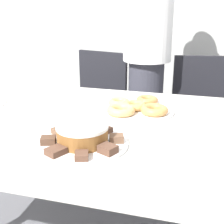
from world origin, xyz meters
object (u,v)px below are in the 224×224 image
(frosted_cake, at_px, (82,134))
(plate_donuts, at_px, (134,110))
(person_standing, at_px, (147,50))
(plate_cake, at_px, (83,144))
(office_chair_right, at_px, (202,128))
(office_chair_left, at_px, (93,117))

(frosted_cake, bearing_deg, plate_donuts, 76.52)
(plate_donuts, bearing_deg, person_standing, 94.97)
(plate_cake, bearing_deg, person_standing, 87.72)
(plate_cake, bearing_deg, plate_donuts, 76.52)
(person_standing, xyz_separation_m, plate_cake, (-0.04, -1.08, -0.19))
(plate_donuts, xyz_separation_m, frosted_cake, (-0.10, -0.42, 0.04))
(person_standing, xyz_separation_m, office_chair_right, (0.39, 0.01, -0.51))
(plate_cake, height_order, frosted_cake, frosted_cake)
(office_chair_left, height_order, plate_cake, office_chair_left)
(office_chair_right, bearing_deg, person_standing, 171.43)
(plate_donuts, bearing_deg, office_chair_left, 123.46)
(person_standing, distance_m, office_chair_left, 0.64)
(frosted_cake, bearing_deg, plate_cake, 0.00)
(person_standing, height_order, office_chair_left, person_standing)
(office_chair_right, bearing_deg, plate_donuts, -126.70)
(office_chair_right, distance_m, plate_donuts, 0.82)
(plate_cake, relative_size, plate_donuts, 0.87)
(office_chair_left, relative_size, plate_donuts, 2.31)
(office_chair_right, height_order, plate_cake, office_chair_right)
(office_chair_left, xyz_separation_m, office_chair_right, (0.78, 0.00, 0.00))
(office_chair_left, relative_size, frosted_cake, 4.68)
(office_chair_left, relative_size, office_chair_right, 1.00)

